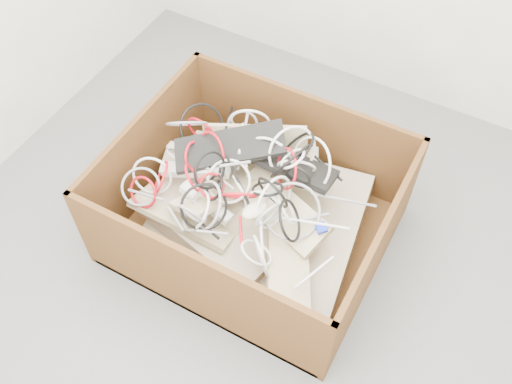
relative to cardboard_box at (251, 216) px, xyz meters
The scene contains 9 objects.
ground 0.33m from the cardboard_box, 55.54° to the right, with size 3.00×3.00×0.00m, color #5A5A5C.
room_shell 1.16m from the cardboard_box, 55.54° to the right, with size 3.04×3.04×2.50m.
cardboard_box is the anchor object (origin of this frame).
keyboard_pile 0.15m from the cardboard_box, 125.79° to the left, with size 1.01×0.88×0.39m.
mice_scatter 0.24m from the cardboard_box, 166.35° to the left, with size 0.76×0.52×0.18m.
power_strip_left 0.34m from the cardboard_box, 169.67° to the right, with size 0.31×0.06×0.04m, color white.
power_strip_right 0.27m from the cardboard_box, 133.68° to the right, with size 0.25×0.05×0.04m, color white.
vga_plug 0.42m from the cardboard_box, ahead, with size 0.04×0.04×0.02m, color #0C1EB7.
cable_tangle 0.27m from the cardboard_box, behind, with size 1.02×0.74×0.36m.
Camera 1 is at (0.56, -1.04, 2.27)m, focal length 40.50 mm.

